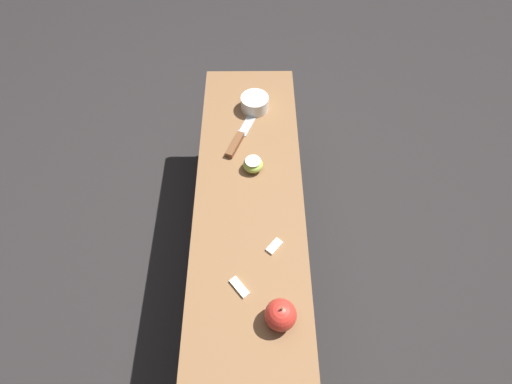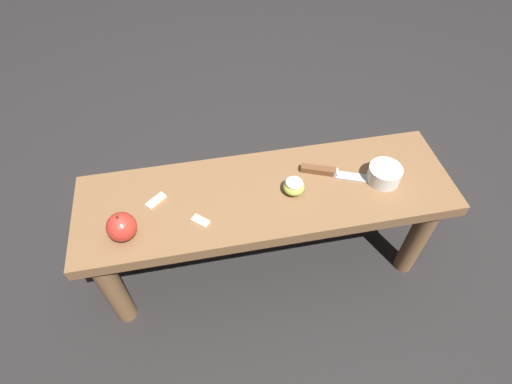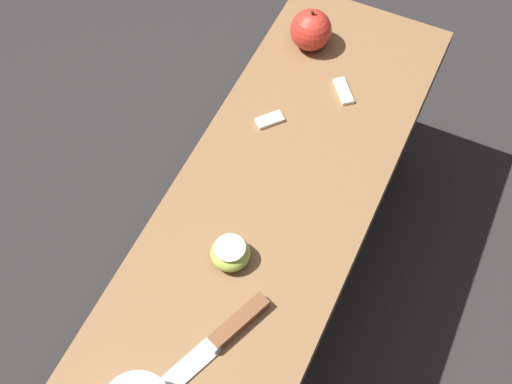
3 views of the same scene
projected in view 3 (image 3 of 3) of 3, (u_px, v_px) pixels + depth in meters
The scene contains 7 objects.
ground_plane at pixel (258, 320), 1.54m from camera, with size 8.00×8.00×0.00m, color black.
wooden_bench at pixel (258, 248), 1.26m from camera, with size 1.14×0.34×0.42m.
knife at pixel (222, 337), 1.08m from camera, with size 0.25×0.12×0.02m.
apple_whole at pixel (311, 30), 1.38m from camera, with size 0.08×0.08×0.09m.
apple_cut at pixel (230, 253), 1.14m from camera, with size 0.06×0.06×0.04m.
apple_slice_near_knife at pixel (270, 120), 1.30m from camera, with size 0.05×0.05×0.01m.
apple_slice_center at pixel (343, 91), 1.34m from camera, with size 0.06×0.06×0.01m.
Camera 3 is at (-0.54, -0.25, 1.45)m, focal length 50.00 mm.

